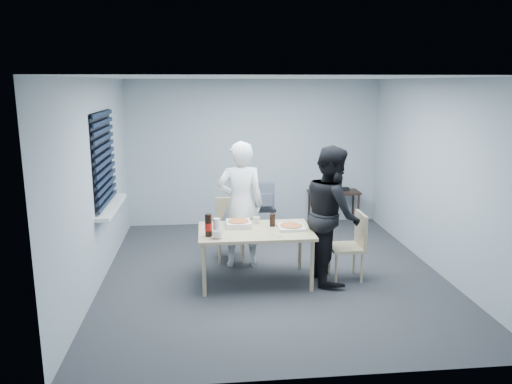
{
  "coord_description": "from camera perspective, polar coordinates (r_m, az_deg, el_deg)",
  "views": [
    {
      "loc": [
        -0.89,
        -6.36,
        2.55
      ],
      "look_at": [
        -0.21,
        0.1,
        1.11
      ],
      "focal_mm": 35.0,
      "sensor_mm": 36.0,
      "label": 1
    }
  ],
  "objects": [
    {
      "name": "rubber_band",
      "position": [
        6.09,
        2.74,
        -5.17
      ],
      "size": [
        0.07,
        0.07,
        0.0
      ],
      "primitive_type": "torus",
      "rotation": [
        0.0,
        0.0,
        -0.39
      ],
      "color": "red",
      "rests_on": "dining_table"
    },
    {
      "name": "plastic_cups",
      "position": [
        6.17,
        -4.53,
        -3.96
      ],
      "size": [
        0.1,
        0.1,
        0.21
      ],
      "primitive_type": "cylinder",
      "rotation": [
        0.0,
        0.0,
        -0.24
      ],
      "color": "silver",
      "rests_on": "dining_table"
    },
    {
      "name": "black_box",
      "position": [
        9.24,
        10.17,
        0.36
      ],
      "size": [
        0.16,
        0.14,
        0.06
      ],
      "primitive_type": "cube",
      "rotation": [
        0.0,
        0.0,
        -0.39
      ],
      "color": "black",
      "rests_on": "side_table"
    },
    {
      "name": "chair_right",
      "position": [
        6.66,
        10.99,
        -5.55
      ],
      "size": [
        0.42,
        0.42,
        0.89
      ],
      "color": "tan",
      "rests_on": "ground"
    },
    {
      "name": "person_white",
      "position": [
        6.91,
        -1.78,
        -1.45
      ],
      "size": [
        0.65,
        0.42,
        1.77
      ],
      "primitive_type": "imported",
      "rotation": [
        0.0,
        0.0,
        3.14
      ],
      "color": "white",
      "rests_on": "ground"
    },
    {
      "name": "stool",
      "position": [
        8.39,
        1.0,
        -2.57
      ],
      "size": [
        0.35,
        0.35,
        0.48
      ],
      "color": "black",
      "rests_on": "ground"
    },
    {
      "name": "mug_a",
      "position": [
        6.04,
        -4.46,
        -4.86
      ],
      "size": [
        0.17,
        0.17,
        0.1
      ],
      "primitive_type": "imported",
      "rotation": [
        0.0,
        0.0,
        0.52
      ],
      "color": "silver",
      "rests_on": "dining_table"
    },
    {
      "name": "side_table",
      "position": [
        9.17,
        8.88,
        -0.38
      ],
      "size": [
        0.92,
        0.41,
        0.61
      ],
      "color": "black",
      "rests_on": "ground"
    },
    {
      "name": "room",
      "position": [
        6.97,
        -16.72,
        2.82
      ],
      "size": [
        5.0,
        5.0,
        5.0
      ],
      "color": "#2A2B30",
      "rests_on": "ground"
    },
    {
      "name": "papers",
      "position": [
        9.11,
        8.0,
        0.09
      ],
      "size": [
        0.3,
        0.34,
        0.0
      ],
      "primitive_type": "cube",
      "rotation": [
        0.0,
        0.0,
        -0.33
      ],
      "color": "white",
      "rests_on": "side_table"
    },
    {
      "name": "dining_table",
      "position": [
        6.4,
        -0.08,
        -4.85
      ],
      "size": [
        1.44,
        0.91,
        0.7
      ],
      "color": "tan",
      "rests_on": "ground"
    },
    {
      "name": "mug_b",
      "position": [
        6.64,
        0.05,
        -3.23
      ],
      "size": [
        0.1,
        0.1,
        0.09
      ],
      "primitive_type": "imported",
      "color": "silver",
      "rests_on": "dining_table"
    },
    {
      "name": "chair_far",
      "position": [
        7.33,
        -2.96,
        -3.65
      ],
      "size": [
        0.42,
        0.42,
        0.89
      ],
      "color": "tan",
      "rests_on": "ground"
    },
    {
      "name": "backpack",
      "position": [
        8.3,
        1.02,
        -0.45
      ],
      "size": [
        0.31,
        0.23,
        0.43
      ],
      "rotation": [
        0.0,
        0.0,
        0.09
      ],
      "color": "slate",
      "rests_on": "stool"
    },
    {
      "name": "pizza_box_a",
      "position": [
        6.52,
        -2.02,
        -3.63
      ],
      "size": [
        0.32,
        0.32,
        0.08
      ],
      "rotation": [
        0.0,
        0.0,
        0.37
      ],
      "color": "silver",
      "rests_on": "dining_table"
    },
    {
      "name": "pizza_box_b",
      "position": [
        6.44,
        4.04,
        -3.99
      ],
      "size": [
        0.34,
        0.34,
        0.05
      ],
      "rotation": [
        0.0,
        0.0,
        0.31
      ],
      "color": "silver",
      "rests_on": "dining_table"
    },
    {
      "name": "person_black",
      "position": [
        6.49,
        8.66,
        -2.51
      ],
      "size": [
        0.47,
        0.86,
        1.77
      ],
      "primitive_type": "imported",
      "rotation": [
        0.0,
        0.0,
        1.57
      ],
      "color": "black",
      "rests_on": "ground"
    },
    {
      "name": "soda_bottle",
      "position": [
        6.11,
        -5.46,
        -3.84
      ],
      "size": [
        0.09,
        0.09,
        0.28
      ],
      "rotation": [
        0.0,
        0.0,
        0.38
      ],
      "color": "black",
      "rests_on": "dining_table"
    },
    {
      "name": "cola_glass",
      "position": [
        6.52,
        1.89,
        -3.22
      ],
      "size": [
        0.08,
        0.08,
        0.17
      ],
      "primitive_type": "cylinder",
      "rotation": [
        0.0,
        0.0,
        0.06
      ],
      "color": "black",
      "rests_on": "dining_table"
    }
  ]
}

